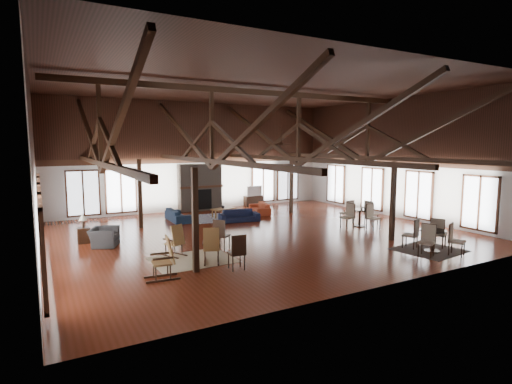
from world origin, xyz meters
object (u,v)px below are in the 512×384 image
sofa_orange (260,208)px  armchair (104,237)px  tv_console (254,201)px  sofa_navy_front (239,216)px  cafe_table_near (433,237)px  coffee_table (223,209)px  cafe_table_far (360,214)px  sofa_navy_left (178,215)px

sofa_orange → armchair: armchair is taller
armchair → tv_console: (9.38, 5.85, -0.04)m
sofa_navy_front → cafe_table_near: bearing=-57.2°
sofa_navy_front → armchair: armchair is taller
cafe_table_near → tv_console: size_ratio=1.74×
coffee_table → cafe_table_near: (3.70, -9.40, 0.11)m
cafe_table_near → tv_console: cafe_table_near is taller
coffee_table → cafe_table_far: 6.71m
sofa_navy_left → cafe_table_near: bearing=-147.5°
sofa_navy_left → cafe_table_far: cafe_table_far is taller
sofa_navy_left → sofa_orange: size_ratio=1.04×
sofa_orange → cafe_table_near: (1.47, -9.59, 0.25)m
coffee_table → armchair: (-6.16, -3.13, -0.08)m
tv_console → armchair: bearing=-148.0°
coffee_table → cafe_table_far: bearing=-68.8°
sofa_orange → tv_console: bearing=172.5°
sofa_orange → coffee_table: bearing=-71.1°
sofa_navy_left → cafe_table_near: (6.01, -9.61, 0.24)m
sofa_navy_front → sofa_navy_left: bearing=158.1°
cafe_table_near → cafe_table_far: (0.80, 4.43, 0.02)m
sofa_navy_left → cafe_table_near: 11.34m
sofa_navy_front → sofa_orange: sofa_navy_front is taller
sofa_navy_front → cafe_table_far: cafe_table_far is taller
sofa_navy_left → coffee_table: (2.31, -0.21, 0.13)m
sofa_navy_front → tv_console: size_ratio=1.62×
sofa_navy_left → sofa_orange: (4.54, -0.02, -0.01)m
cafe_table_near → armchair: bearing=147.5°
sofa_orange → coffee_table: size_ratio=1.38×
cafe_table_near → tv_console: (-0.48, 12.12, -0.23)m
sofa_orange → armchair: 9.01m
sofa_navy_front → tv_console: tv_console is taller
coffee_table → tv_console: 4.22m
sofa_navy_front → coffee_table: bearing=109.1°
sofa_orange → sofa_navy_left: bearing=-76.2°
sofa_navy_left → sofa_navy_front: bearing=-120.9°
sofa_navy_left → sofa_orange: 4.54m
sofa_navy_left → coffee_table: bearing=-94.7°
sofa_navy_left → armchair: size_ratio=1.91×
sofa_orange → tv_console: size_ratio=1.60×
armchair → tv_console: 11.05m
armchair → sofa_navy_front: bearing=-51.1°
sofa_navy_front → cafe_table_near: (3.47, -8.06, 0.25)m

